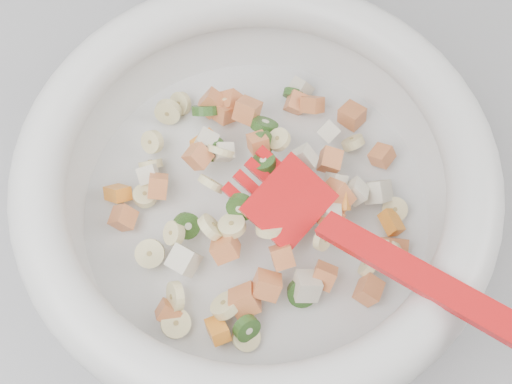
{
  "coord_description": "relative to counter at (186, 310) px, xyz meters",
  "views": [
    {
      "loc": [
        0.1,
        1.17,
        1.5
      ],
      "look_at": [
        0.11,
        1.42,
        0.95
      ],
      "focal_mm": 45.0,
      "sensor_mm": 36.0,
      "label": 1
    }
  ],
  "objects": [
    {
      "name": "counter",
      "position": [
        0.0,
        0.0,
        0.0
      ],
      "size": [
        2.0,
        0.6,
        0.9
      ],
      "primitive_type": "cube",
      "color": "gray",
      "rests_on": "ground"
    },
    {
      "name": "mixing_bowl",
      "position": [
        0.11,
        -0.03,
        0.52
      ],
      "size": [
        0.45,
        0.43,
        0.16
      ],
      "color": "silver",
      "rests_on": "counter"
    }
  ]
}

